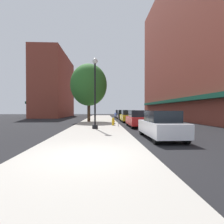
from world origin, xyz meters
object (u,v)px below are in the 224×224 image
object	(u,v)px
car_white	(161,125)
car_red	(138,119)
tree_near	(89,85)
car_blue	(119,114)
lamppost	(95,92)
fire_hydrant	(113,121)
car_yellow	(128,116)
parking_meter_near	(118,118)
car_black	(122,115)

from	to	relation	value
car_white	car_red	bearing A→B (deg)	87.93
tree_near	car_red	bearing A→B (deg)	-52.01
car_red	car_blue	distance (m)	19.87
lamppost	car_red	distance (m)	5.29
lamppost	car_red	xyz separation A→B (m)	(4.07, 2.37, -2.39)
fire_hydrant	lamppost	bearing A→B (deg)	-119.20
car_red	car_yellow	distance (m)	6.95
lamppost	fire_hydrant	world-z (taller)	lamppost
fire_hydrant	car_blue	bearing A→B (deg)	82.96
lamppost	car_red	world-z (taller)	lamppost
lamppost	tree_near	world-z (taller)	tree_near
parking_meter_near	tree_near	world-z (taller)	tree_near
tree_near	car_black	xyz separation A→B (m)	(5.35, 6.94, -4.26)
car_blue	parking_meter_near	bearing A→B (deg)	-94.52
car_white	car_blue	size ratio (longest dim) A/B	1.00
tree_near	car_yellow	size ratio (longest dim) A/B	1.81
fire_hydrant	car_white	size ratio (longest dim) A/B	0.18
tree_near	car_red	world-z (taller)	tree_near
lamppost	fire_hydrant	xyz separation A→B (m)	(1.71, 3.05, -2.68)
lamppost	tree_near	bearing A→B (deg)	97.86
car_black	car_yellow	bearing A→B (deg)	-91.08
car_red	car_blue	bearing A→B (deg)	92.03
tree_near	car_blue	size ratio (longest dim) A/B	1.81
lamppost	tree_near	xyz separation A→B (m)	(-1.27, 9.22, 1.87)
tree_near	car_red	xyz separation A→B (m)	(5.35, -6.85, -4.26)
fire_hydrant	car_yellow	bearing A→B (deg)	69.30
lamppost	car_white	world-z (taller)	lamppost
car_red	car_yellow	bearing A→B (deg)	92.03
lamppost	car_white	size ratio (longest dim) A/B	1.37
tree_near	car_black	distance (m)	9.74
car_red	lamppost	bearing A→B (deg)	-147.78
parking_meter_near	car_red	world-z (taller)	car_red
car_yellow	car_blue	bearing A→B (deg)	90.46
car_red	car_black	bearing A→B (deg)	92.03
lamppost	car_black	size ratio (longest dim) A/B	1.37
car_white	car_blue	world-z (taller)	same
car_white	car_yellow	size ratio (longest dim) A/B	1.00
car_blue	car_yellow	bearing A→B (deg)	-89.05
parking_meter_near	car_white	world-z (taller)	car_white
car_white	car_blue	xyz separation A→B (m)	(0.00, 26.96, 0.00)
parking_meter_near	car_red	xyz separation A→B (m)	(1.95, 0.52, -0.14)
car_yellow	car_black	xyz separation A→B (m)	(0.00, 6.83, 0.00)
car_blue	tree_near	bearing A→B (deg)	-111.37
fire_hydrant	car_black	xyz separation A→B (m)	(2.37, 13.10, 0.29)
car_red	car_white	bearing A→B (deg)	-87.97
lamppost	car_black	world-z (taller)	lamppost
lamppost	car_black	bearing A→B (deg)	75.84
car_white	car_blue	bearing A→B (deg)	87.93
parking_meter_near	car_black	bearing A→B (deg)	82.24
fire_hydrant	car_white	world-z (taller)	car_white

